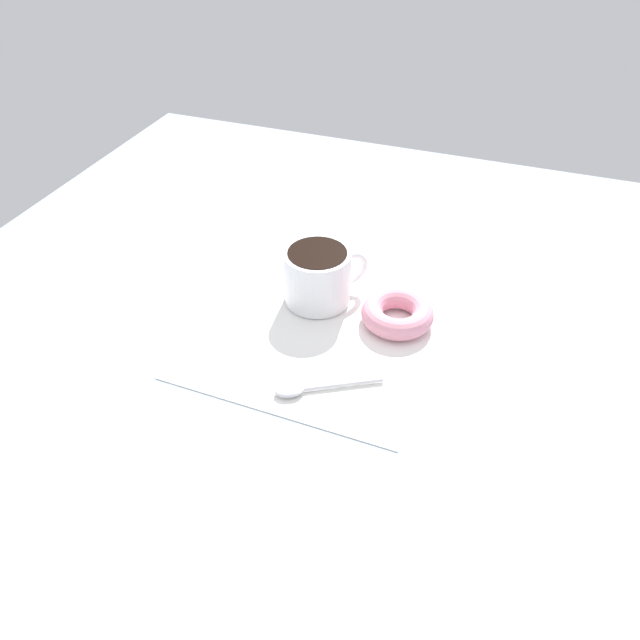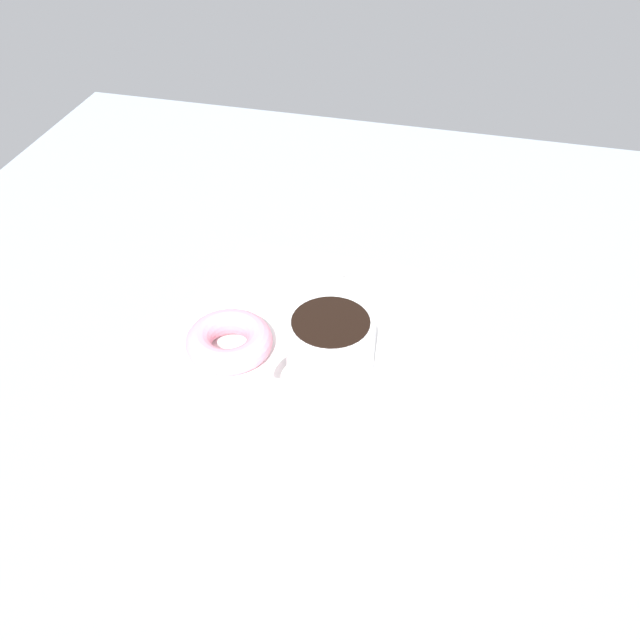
{
  "view_description": "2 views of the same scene",
  "coord_description": "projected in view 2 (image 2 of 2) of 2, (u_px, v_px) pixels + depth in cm",
  "views": [
    {
      "loc": [
        62.02,
        22.2,
        55.06
      ],
      "look_at": [
        1.87,
        0.24,
        2.3
      ],
      "focal_mm": 35.0,
      "sensor_mm": 36.0,
      "label": 1
    },
    {
      "loc": [
        -59.11,
        -15.19,
        55.95
      ],
      "look_at": [
        1.87,
        0.24,
        2.3
      ],
      "focal_mm": 40.0,
      "sensor_mm": 36.0,
      "label": 2
    }
  ],
  "objects": [
    {
      "name": "napkin",
      "position": [
        320.0,
        334.0,
        0.84
      ],
      "size": [
        32.17,
        32.17,
        0.3
      ],
      "primitive_type": "cube",
      "rotation": [
        0.0,
        0.0,
        -0.03
      ],
      "color": "white",
      "rests_on": "ground_plane"
    },
    {
      "name": "coffee_cup",
      "position": [
        329.0,
        349.0,
        0.76
      ],
      "size": [
        10.37,
        10.73,
        7.97
      ],
      "color": "white",
      "rests_on": "napkin"
    },
    {
      "name": "donut",
      "position": [
        229.0,
        341.0,
        0.81
      ],
      "size": [
        9.91,
        9.91,
        2.97
      ],
      "primitive_type": "torus",
      "color": "pink",
      "rests_on": "napkin"
    },
    {
      "name": "spoon",
      "position": [
        325.0,
        273.0,
        0.92
      ],
      "size": [
        7.96,
        12.44,
        0.9
      ],
      "color": "silver",
      "rests_on": "napkin"
    },
    {
      "name": "ground_plane",
      "position": [
        318.0,
        352.0,
        0.83
      ],
      "size": [
        120.0,
        120.0,
        2.0
      ],
      "primitive_type": "cube",
      "color": "#99A8B7"
    }
  ]
}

